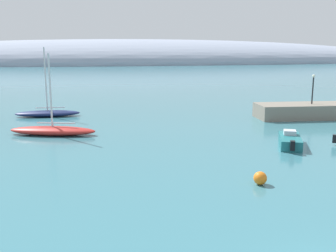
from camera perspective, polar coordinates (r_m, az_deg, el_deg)
distant_ridge at (r=224.59m, az=-4.84°, el=9.13°), size 350.00×81.22×26.19m
sailboat_navy_near_shore at (r=50.24m, az=-17.10°, el=1.84°), size 7.83×2.59×8.38m
sailboat_red_mid_mooring at (r=39.40m, az=-16.43°, el=-0.58°), size 8.72×4.54×7.78m
motorboat_teal_foreground at (r=35.06m, az=17.32°, el=-2.06°), size 3.33×4.85×1.26m
mooring_buoy_orange at (r=24.89m, az=13.26°, el=-7.39°), size 0.82×0.82×0.82m
harbor_lamp_post at (r=49.53m, az=20.34°, el=5.56°), size 0.36×0.36×3.49m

